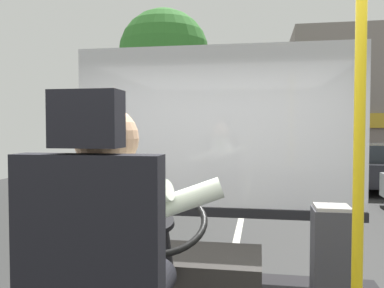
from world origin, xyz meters
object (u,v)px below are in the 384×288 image
(parked_car_blue, at_px, (321,148))
(parked_car_black, at_px, (375,166))
(steering_console, at_px, (178,279))
(parked_car_red, at_px, (346,157))
(fare_box, at_px, (331,276))
(handrail_pole, at_px, (358,193))
(bus_driver, at_px, (114,245))

(parked_car_blue, bearing_deg, parked_car_black, -90.52)
(steering_console, relative_size, parked_car_blue, 0.27)
(parked_car_black, height_order, parked_car_red, parked_car_black)
(fare_box, relative_size, parked_car_blue, 0.19)
(handrail_pole, relative_size, parked_car_blue, 0.48)
(steering_console, height_order, fare_box, steering_console)
(parked_car_black, bearing_deg, parked_car_red, 87.84)
(handrail_pole, bearing_deg, bus_driver, -163.62)
(fare_box, relative_size, parked_car_black, 0.19)
(steering_console, bearing_deg, fare_box, -14.37)
(steering_console, height_order, parked_car_red, steering_console)
(fare_box, bearing_deg, handrail_pole, -91.44)
(handrail_pole, bearing_deg, fare_box, 88.56)
(bus_driver, bearing_deg, parked_car_black, 70.97)
(steering_console, distance_m, parked_car_blue, 22.67)
(parked_car_blue, bearing_deg, parked_car_red, -89.19)
(steering_console, xyz_separation_m, handrail_pole, (0.92, -0.91, 0.76))
(bus_driver, relative_size, handrail_pole, 0.42)
(fare_box, height_order, parked_car_red, fare_box)
(fare_box, bearing_deg, bus_driver, -134.77)
(steering_console, distance_m, parked_car_black, 11.31)
(bus_driver, bearing_deg, fare_box, 45.23)
(steering_console, bearing_deg, parked_car_blue, 79.43)
(parked_car_red, relative_size, parked_car_blue, 1.00)
(parked_car_black, bearing_deg, bus_driver, -109.03)
(bus_driver, xyz_separation_m, parked_car_blue, (4.16, 23.47, -0.75))
(parked_car_blue, bearing_deg, handrail_pole, -97.94)
(bus_driver, height_order, handrail_pole, handrail_pole)
(parked_car_black, bearing_deg, steering_console, -110.99)
(parked_car_red, height_order, parked_car_blue, parked_car_blue)
(handrail_pole, distance_m, parked_car_blue, 23.44)
(parked_car_black, height_order, parked_car_blue, parked_car_black)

